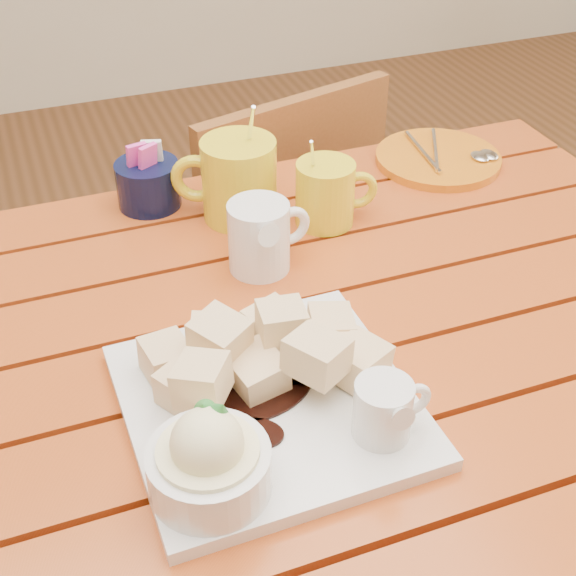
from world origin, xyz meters
name	(u,v)px	position (x,y,z in m)	size (l,w,h in m)	color
table	(266,410)	(0.00, 0.00, 0.64)	(1.20, 0.79, 0.75)	#A64315
dessert_plate	(259,401)	(-0.05, -0.12, 0.78)	(0.28, 0.28, 0.11)	white
coffee_mug_left	(237,179)	(0.05, 0.27, 0.81)	(0.14, 0.10, 0.17)	yellow
coffee_mug_right	(327,192)	(0.16, 0.21, 0.80)	(0.11, 0.08, 0.13)	yellow
cream_pitcher	(261,235)	(0.04, 0.14, 0.80)	(0.11, 0.09, 0.09)	white
sugar_caddy	(148,183)	(-0.05, 0.34, 0.78)	(0.09, 0.09, 0.10)	black
orange_saucer	(439,158)	(0.39, 0.31, 0.76)	(0.19, 0.19, 0.02)	orange
chair_far	(264,254)	(0.20, 0.58, 0.45)	(0.47, 0.47, 0.81)	brown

